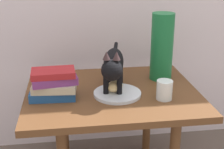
# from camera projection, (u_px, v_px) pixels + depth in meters

# --- Properties ---
(side_table) EXTENTS (0.79, 0.63, 0.51)m
(side_table) POSITION_uv_depth(u_px,v_px,m) (112.00, 103.00, 1.50)
(side_table) COLOR brown
(side_table) RESTS_ON ground
(plate) EXTENTS (0.21, 0.21, 0.01)m
(plate) POSITION_uv_depth(u_px,v_px,m) (117.00, 94.00, 1.43)
(plate) COLOR silver
(plate) RESTS_ON side_table
(bread_roll) EXTENTS (0.10, 0.10, 0.05)m
(bread_roll) POSITION_uv_depth(u_px,v_px,m) (115.00, 86.00, 1.43)
(bread_roll) COLOR #E0BC7A
(bread_roll) RESTS_ON plate
(cat) EXTENTS (0.14, 0.47, 0.23)m
(cat) POSITION_uv_depth(u_px,v_px,m) (113.00, 64.00, 1.43)
(cat) COLOR black
(cat) RESTS_ON side_table
(book_stack) EXTENTS (0.21, 0.14, 0.13)m
(book_stack) POSITION_uv_depth(u_px,v_px,m) (54.00, 84.00, 1.38)
(book_stack) COLOR #1E4C8C
(book_stack) RESTS_ON side_table
(green_vase) EXTENTS (0.11, 0.11, 0.33)m
(green_vase) POSITION_uv_depth(u_px,v_px,m) (162.00, 47.00, 1.57)
(green_vase) COLOR #196B38
(green_vase) RESTS_ON side_table
(candle_jar) EXTENTS (0.07, 0.07, 0.08)m
(candle_jar) POSITION_uv_depth(u_px,v_px,m) (164.00, 91.00, 1.38)
(candle_jar) COLOR silver
(candle_jar) RESTS_ON side_table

